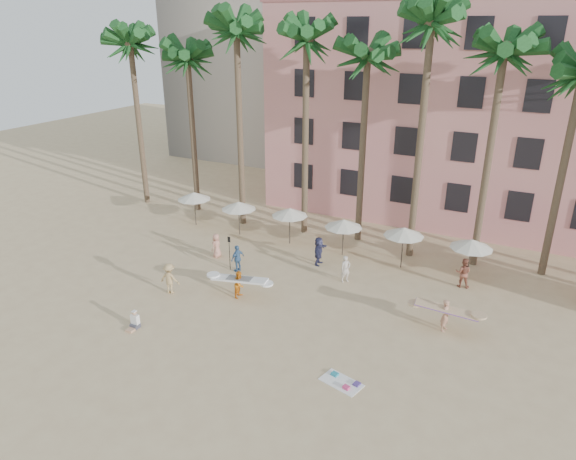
{
  "coord_description": "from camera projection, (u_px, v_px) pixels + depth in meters",
  "views": [
    {
      "loc": [
        9.87,
        -16.92,
        14.46
      ],
      "look_at": [
        -1.78,
        6.0,
        4.0
      ],
      "focal_mm": 32.0,
      "sensor_mm": 36.0,
      "label": 1
    }
  ],
  "objects": [
    {
      "name": "carrier_white",
      "position": [
        240.0,
        283.0,
        28.77
      ],
      "size": [
        3.33,
        1.19,
        1.58
      ],
      "color": "orange",
      "rests_on": "ground"
    },
    {
      "name": "palm_row",
      "position": [
        389.0,
        48.0,
        30.85
      ],
      "size": [
        44.4,
        5.4,
        16.3
      ],
      "color": "brown",
      "rests_on": "ground"
    },
    {
      "name": "seated_man",
      "position": [
        134.0,
        322.0,
        25.99
      ],
      "size": [
        0.42,
        0.73,
        0.95
      ],
      "color": "#3F3F4C",
      "rests_on": "ground"
    },
    {
      "name": "ground",
      "position": [
        263.0,
        361.0,
        23.56
      ],
      "size": [
        120.0,
        120.0,
        0.0
      ],
      "primitive_type": "plane",
      "color": "#D1B789",
      "rests_on": "ground"
    },
    {
      "name": "beach_towel",
      "position": [
        343.0,
        382.0,
        22.13
      ],
      "size": [
        1.99,
        1.41,
        0.14
      ],
      "color": "white",
      "rests_on": "ground"
    },
    {
      "name": "pink_hotel",
      "position": [
        509.0,
        113.0,
        39.08
      ],
      "size": [
        35.0,
        14.0,
        16.0
      ],
      "primitive_type": "cube",
      "color": "pink",
      "rests_on": "ground"
    },
    {
      "name": "beachgoers",
      "position": [
        290.0,
        262.0,
        31.19
      ],
      "size": [
        15.92,
        9.15,
        1.87
      ],
      "color": "teal",
      "rests_on": "ground"
    },
    {
      "name": "paddle",
      "position": [
        229.0,
        249.0,
        31.74
      ],
      "size": [
        0.18,
        0.04,
        2.23
      ],
      "color": "black",
      "rests_on": "ground"
    },
    {
      "name": "umbrella_row",
      "position": [
        316.0,
        217.0,
        34.26
      ],
      "size": [
        22.5,
        2.7,
        2.73
      ],
      "color": "#332B23",
      "rests_on": "ground"
    },
    {
      "name": "carrier_yellow",
      "position": [
        446.0,
        313.0,
        25.56
      ],
      "size": [
        3.12,
        1.01,
        1.72
      ],
      "color": "tan",
      "rests_on": "ground"
    }
  ]
}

